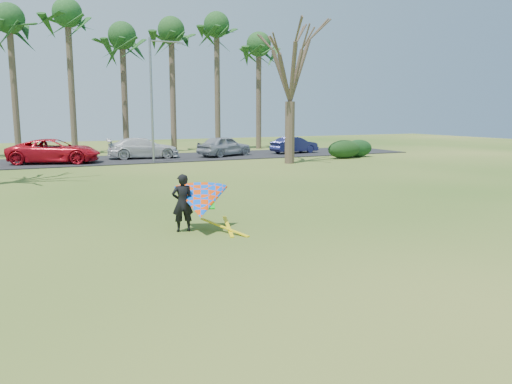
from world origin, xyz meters
name	(u,v)px	position (x,y,z in m)	size (l,w,h in m)	color
ground	(290,247)	(0.00, 0.00, 0.00)	(100.00, 100.00, 0.00)	#1D5111
parking_strip	(115,160)	(0.00, 25.00, 0.03)	(46.00, 7.00, 0.06)	black
palm_4	(9,20)	(-6.00, 31.00, 9.85)	(4.84, 4.84, 11.54)	brown
palm_5	(67,15)	(-2.00, 31.00, 10.52)	(4.84, 4.84, 12.24)	#4D3F2E
palm_6	(122,37)	(2.00, 31.00, 9.17)	(4.84, 4.84, 10.84)	#4E3C2F
palm_7	(171,32)	(6.00, 31.00, 9.85)	(4.84, 4.84, 11.54)	brown
palm_8	(217,27)	(10.00, 31.00, 10.52)	(4.84, 4.84, 12.24)	brown
palm_9	(259,46)	(14.00, 31.00, 9.17)	(4.84, 4.84, 10.84)	brown
bare_tree_right	(291,60)	(10.00, 18.00, 6.57)	(6.27, 6.27, 9.21)	#49372B
streetlight	(154,94)	(2.16, 22.00, 4.46)	(2.28, 0.18, 8.00)	gray
hedge_near	(344,149)	(15.28, 19.38, 0.66)	(2.65, 1.20, 1.33)	black
hedge_far	(358,148)	(16.91, 19.88, 0.64)	(2.32, 1.09, 1.29)	black
car_2	(55,151)	(-3.90, 24.05, 0.84)	(2.59, 5.62, 1.56)	red
car_3	(143,148)	(2.04, 25.09, 0.78)	(2.03, 4.99, 1.45)	silver
car_4	(224,146)	(7.95, 24.34, 0.81)	(1.78, 4.42, 1.51)	#979BA4
car_5	(294,145)	(14.04, 24.45, 0.71)	(1.38, 3.95, 1.30)	#1A1D50
kite_flyer	(199,202)	(-1.50, 2.53, 0.84)	(2.13, 2.39, 2.02)	black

